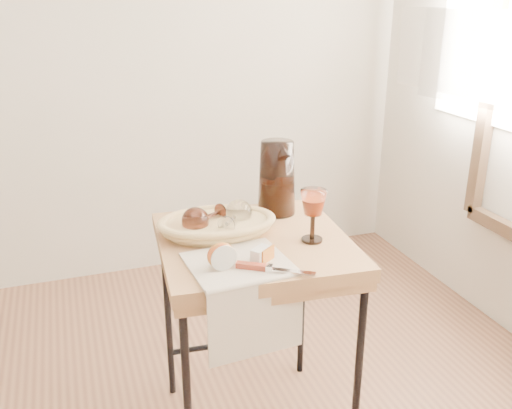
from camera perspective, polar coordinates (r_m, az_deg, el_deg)
name	(u,v)px	position (r m, az deg, el deg)	size (l,w,h in m)	color
wall_back	(55,16)	(2.89, -19.78, 17.56)	(3.60, 0.00, 2.70)	#BDB49F
side_table	(254,339)	(1.93, -0.20, -13.51)	(0.58, 0.58, 0.74)	brown
tea_towel	(239,263)	(1.59, -1.77, -6.01)	(0.28, 0.25, 0.01)	beige
bread_basket	(217,226)	(1.78, -3.98, -2.21)	(0.33, 0.23, 0.05)	tan
goblet_lying_a	(207,217)	(1.77, -5.06, -1.26)	(0.14, 0.09, 0.09)	#54291E
goblet_lying_b	(234,218)	(1.76, -2.29, -1.34)	(0.14, 0.09, 0.09)	white
pitcher	(277,178)	(1.91, 2.13, 2.74)	(0.17, 0.25, 0.29)	black
wine_goblet	(313,216)	(1.71, 5.81, -1.14)	(0.08, 0.08, 0.17)	white
apple_half	(221,255)	(1.55, -3.61, -5.16)	(0.08, 0.04, 0.07)	red
apple_wedge	(261,254)	(1.58, 0.48, -5.11)	(0.06, 0.03, 0.04)	silver
table_knife	(272,268)	(1.54, 1.65, -6.50)	(0.22, 0.02, 0.02)	silver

